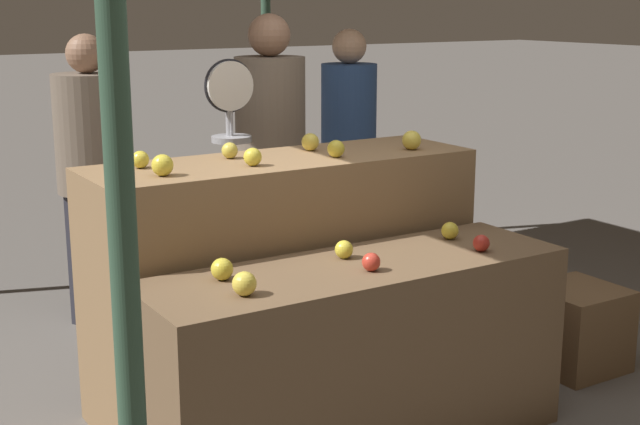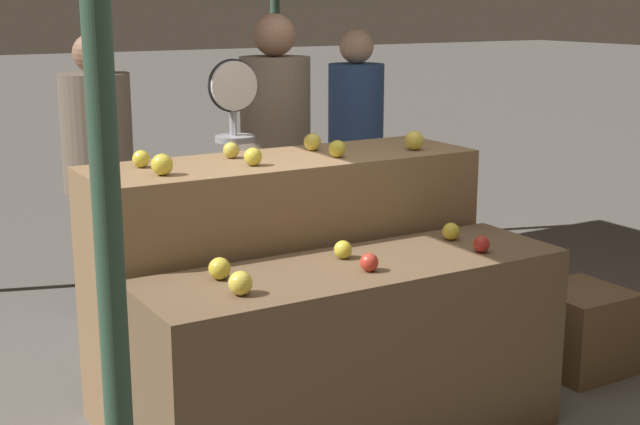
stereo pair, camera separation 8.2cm
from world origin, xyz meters
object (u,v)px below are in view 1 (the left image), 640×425
(person_vendor_at_scale, at_px, (271,151))
(person_customer_right, at_px, (92,161))
(person_customer_left, at_px, (349,140))
(wooden_crate_side, at_px, (576,328))
(produce_scale, at_px, (231,146))

(person_vendor_at_scale, relative_size, person_customer_right, 1.07)
(person_customer_right, bearing_deg, person_customer_left, 145.61)
(wooden_crate_side, bearing_deg, person_customer_left, 95.92)
(person_vendor_at_scale, bearing_deg, person_customer_right, -51.15)
(produce_scale, distance_m, person_customer_right, 1.00)
(person_customer_left, bearing_deg, person_customer_right, 5.62)
(produce_scale, xyz_separation_m, wooden_crate_side, (1.38, -1.06, -0.90))
(wooden_crate_side, bearing_deg, produce_scale, 142.30)
(produce_scale, height_order, person_vendor_at_scale, person_vendor_at_scale)
(person_customer_right, relative_size, wooden_crate_side, 3.91)
(produce_scale, height_order, wooden_crate_side, produce_scale)
(person_vendor_at_scale, distance_m, person_customer_left, 0.90)
(person_vendor_at_scale, height_order, person_customer_right, person_vendor_at_scale)
(produce_scale, xyz_separation_m, person_customer_right, (-0.43, 0.88, -0.17))
(produce_scale, distance_m, person_vendor_at_scale, 0.51)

